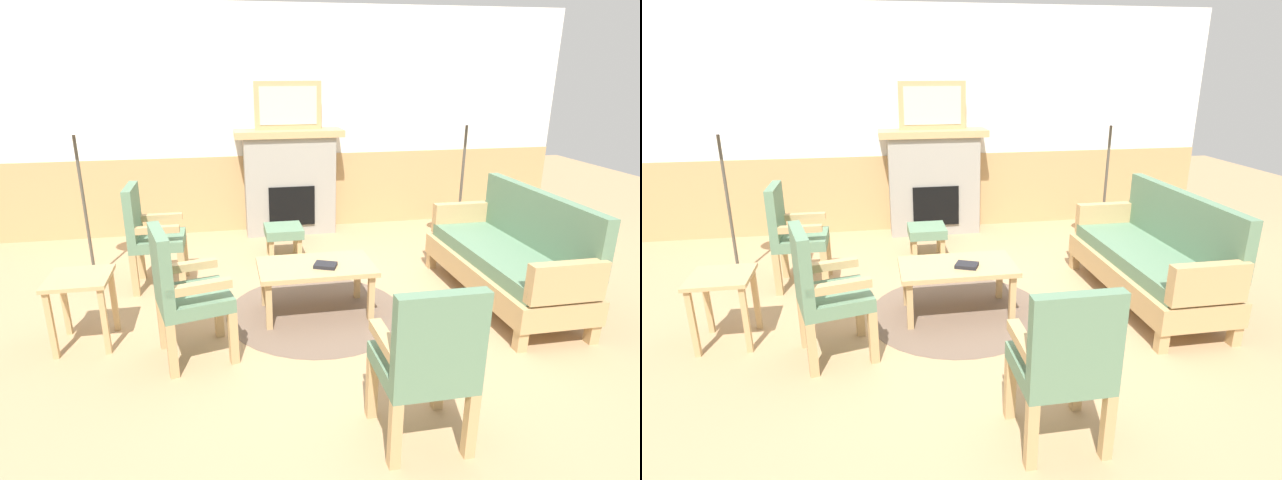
{
  "view_description": "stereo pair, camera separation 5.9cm",
  "coord_description": "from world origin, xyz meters",
  "views": [
    {
      "loc": [
        -0.81,
        -3.84,
        2.01
      ],
      "look_at": [
        0.0,
        0.35,
        0.55
      ],
      "focal_mm": 28.71,
      "sensor_mm": 36.0,
      "label": 1
    },
    {
      "loc": [
        -0.75,
        -3.85,
        2.01
      ],
      "look_at": [
        0.0,
        0.35,
        0.55
      ],
      "focal_mm": 28.71,
      "sensor_mm": 36.0,
      "label": 2
    }
  ],
  "objects": [
    {
      "name": "framed_picture",
      "position": [
        0.0,
        2.35,
        1.56
      ],
      "size": [
        0.8,
        0.04,
        0.56
      ],
      "color": "tan",
      "rests_on": "fireplace"
    },
    {
      "name": "armchair_near_fireplace",
      "position": [
        -1.51,
        0.91,
        0.54
      ],
      "size": [
        0.48,
        0.48,
        0.98
      ],
      "color": "tan",
      "rests_on": "ground_plane"
    },
    {
      "name": "coffee_table",
      "position": [
        -0.09,
        0.05,
        0.39
      ],
      "size": [
        0.96,
        0.56,
        0.44
      ],
      "color": "tan",
      "rests_on": "ground_plane"
    },
    {
      "name": "armchair_front_left",
      "position": [
        0.19,
        -1.64,
        0.54
      ],
      "size": [
        0.48,
        0.48,
        0.98
      ],
      "color": "tan",
      "rests_on": "ground_plane"
    },
    {
      "name": "floor_lamp_by_couch",
      "position": [
        1.76,
        1.28,
        1.45
      ],
      "size": [
        0.36,
        0.36,
        1.68
      ],
      "color": "#332D28",
      "rests_on": "ground_plane"
    },
    {
      "name": "armchair_by_window_left",
      "position": [
        -1.13,
        -0.47,
        0.54
      ],
      "size": [
        0.58,
        0.58,
        0.98
      ],
      "color": "tan",
      "rests_on": "ground_plane"
    },
    {
      "name": "wall_back",
      "position": [
        0.0,
        2.6,
        1.31
      ],
      "size": [
        7.2,
        0.14,
        2.7
      ],
      "color": "white",
      "rests_on": "ground_plane"
    },
    {
      "name": "side_table",
      "position": [
        -1.89,
        -0.12,
        0.43
      ],
      "size": [
        0.44,
        0.44,
        0.55
      ],
      "color": "tan",
      "rests_on": "ground_plane"
    },
    {
      "name": "round_rug",
      "position": [
        -0.09,
        0.05,
        0.0
      ],
      "size": [
        1.52,
        1.52,
        0.01
      ],
      "primitive_type": "cylinder",
      "color": "brown",
      "rests_on": "ground_plane"
    },
    {
      "name": "book_on_table",
      "position": [
        -0.02,
        -0.01,
        0.46
      ],
      "size": [
        0.22,
        0.2,
        0.03
      ],
      "primitive_type": "cube",
      "rotation": [
        0.0,
        0.0,
        -0.41
      ],
      "color": "black",
      "rests_on": "coffee_table"
    },
    {
      "name": "floor_lamp_by_chairs",
      "position": [
        -2.13,
        1.23,
        1.45
      ],
      "size": [
        0.36,
        0.36,
        1.68
      ],
      "color": "#332D28",
      "rests_on": "ground_plane"
    },
    {
      "name": "ground_plane",
      "position": [
        0.0,
        0.0,
        0.0
      ],
      "size": [
        14.0,
        14.0,
        0.0
      ],
      "primitive_type": "plane",
      "color": "tan"
    },
    {
      "name": "couch",
      "position": [
        1.63,
        -0.0,
        0.4
      ],
      "size": [
        0.7,
        1.8,
        0.98
      ],
      "color": "tan",
      "rests_on": "ground_plane"
    },
    {
      "name": "fireplace",
      "position": [
        0.0,
        2.35,
        0.65
      ],
      "size": [
        1.3,
        0.44,
        1.28
      ],
      "color": "gray",
      "rests_on": "ground_plane"
    },
    {
      "name": "footstool",
      "position": [
        -0.2,
        1.41,
        0.28
      ],
      "size": [
        0.4,
        0.4,
        0.36
      ],
      "color": "tan",
      "rests_on": "ground_plane"
    }
  ]
}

